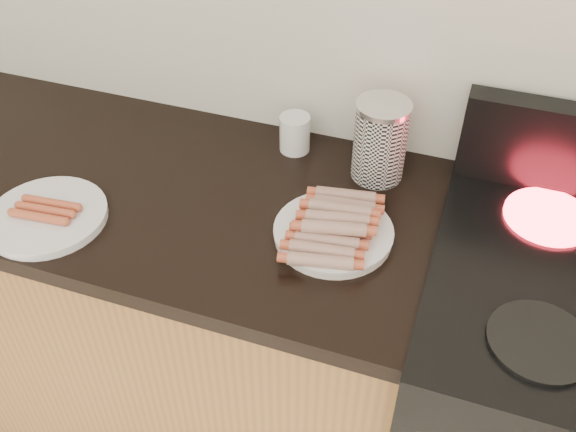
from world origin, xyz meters
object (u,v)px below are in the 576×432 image
(canister, at_px, (380,141))
(mug, at_px, (295,133))
(stove, at_px, (568,427))
(main_plate, at_px, (333,234))
(side_plate, at_px, (47,216))

(canister, distance_m, mug, 0.22)
(stove, distance_m, main_plate, 0.74)
(main_plate, distance_m, side_plate, 0.60)
(stove, relative_size, mug, 10.10)
(main_plate, height_order, canister, canister)
(side_plate, xyz_separation_m, canister, (0.62, 0.38, 0.08))
(stove, height_order, canister, canister)
(main_plate, relative_size, mug, 2.67)
(canister, bearing_deg, side_plate, -148.63)
(mug, bearing_deg, canister, -8.92)
(stove, distance_m, canister, 0.79)
(main_plate, bearing_deg, stove, 1.95)
(main_plate, xyz_separation_m, side_plate, (-0.58, -0.15, 0.00))
(stove, height_order, mug, mug)
(mug, bearing_deg, main_plate, -56.95)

